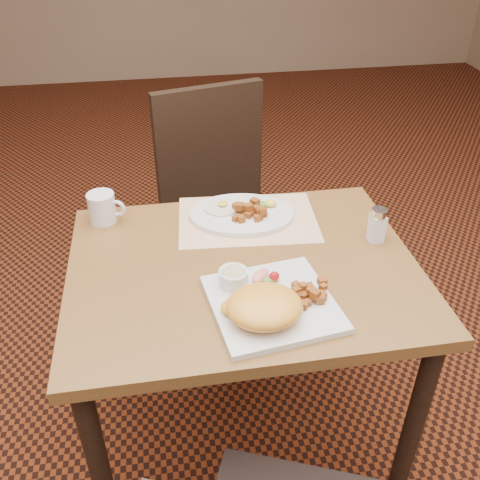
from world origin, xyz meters
The scene contains 15 objects.
ground centered at (0.00, 0.00, 0.00)m, with size 8.00×8.00×0.00m, color black.
table centered at (0.00, 0.00, 0.64)m, with size 0.90×0.70×0.75m.
chair_far centered at (0.03, 0.66, 0.54)m, with size 0.51×0.52×0.97m.
placemat centered at (0.05, 0.21, 0.75)m, with size 0.40×0.28×0.00m, color white.
plate_square centered at (0.04, -0.17, 0.76)m, with size 0.28×0.28×0.02m, color silver.
plate_oval centered at (0.03, 0.23, 0.76)m, with size 0.30×0.23×0.02m, color silver, non-canonical shape.
hollandaise_mound centered at (0.01, -0.22, 0.80)m, with size 0.18×0.15×0.06m.
ramekin centered at (-0.04, -0.09, 0.79)m, with size 0.07×0.07×0.04m.
garnish_sq centered at (0.04, -0.09, 0.78)m, with size 0.08×0.06×0.03m.
fried_egg centered at (-0.02, 0.26, 0.77)m, with size 0.10×0.10×0.02m.
garnish_ov centered at (0.11, 0.25, 0.78)m, with size 0.06×0.04×0.02m.
salt_shaker centered at (0.38, 0.05, 0.80)m, with size 0.04×0.04×0.10m.
coffee_mug centered at (-0.36, 0.28, 0.79)m, with size 0.11×0.08×0.09m.
home_fries_sq centered at (0.12, -0.17, 0.78)m, with size 0.09×0.10×0.03m.
home_fries_ov centered at (0.05, 0.21, 0.78)m, with size 0.11×0.09×0.04m.
Camera 1 is at (-0.19, -1.09, 1.58)m, focal length 40.00 mm.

